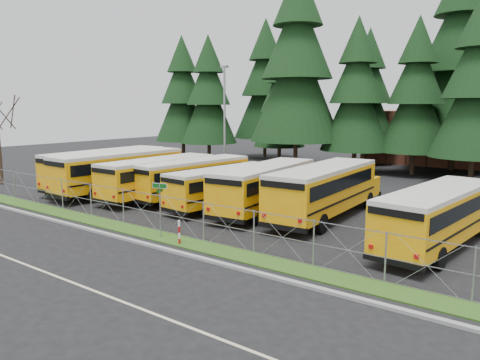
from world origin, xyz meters
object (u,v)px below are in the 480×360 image
object	(u,v)px
bus_4	(227,188)
striped_bollard	(179,233)
bus_1	(124,173)
bus_3	(196,179)
bus_east	(440,218)
bus_0	(110,170)
street_sign	(160,199)
bus_2	(162,178)
bus_6	(327,192)
light_standard	(225,118)
bus_5	(268,188)

from	to	relation	value
bus_4	striped_bollard	distance (m)	8.69
bus_1	bus_3	world-z (taller)	bus_1
bus_east	striped_bollard	distance (m)	12.28
bus_0	street_sign	xyz separation A→B (m)	(13.47, -7.39, 0.46)
bus_4	bus_3	bearing A→B (deg)	170.80
bus_east	street_sign	bearing A→B (deg)	-144.13
bus_0	bus_3	distance (m)	8.18
bus_1	bus_2	xyz separation A→B (m)	(3.67, 0.46, -0.14)
bus_2	bus_3	world-z (taller)	bus_2
bus_2	bus_6	size ratio (longest dim) A/B	0.93
bus_2	bus_4	size ratio (longest dim) A/B	1.11
bus_3	bus_east	distance (m)	17.06
bus_1	bus_6	size ratio (longest dim) A/B	1.02
bus_6	light_standard	distance (m)	17.41
bus_0	bus_6	distance (m)	18.18
bus_4	street_sign	xyz separation A→B (m)	(1.89, -7.73, 0.73)
bus_1	striped_bollard	world-z (taller)	bus_1
bus_2	bus_3	xyz separation A→B (m)	(2.14, 1.28, -0.03)
bus_2	bus_0	bearing A→B (deg)	179.25
bus_0	bus_5	world-z (taller)	bus_0
bus_3	bus_6	size ratio (longest dim) A/B	0.91
light_standard	street_sign	bearing A→B (deg)	-60.39
bus_0	street_sign	size ratio (longest dim) A/B	4.27
bus_4	bus_5	distance (m)	2.86
bus_4	bus_east	size ratio (longest dim) A/B	0.92
bus_2	bus_east	size ratio (longest dim) A/B	1.01
bus_4	light_standard	xyz separation A→B (m)	(-8.10, 9.86, 4.20)
bus_1	light_standard	size ratio (longest dim) A/B	1.19
street_sign	bus_east	bearing A→B (deg)	30.37
bus_4	bus_5	xyz separation A→B (m)	(2.79, 0.62, 0.17)
striped_bollard	light_standard	size ratio (longest dim) A/B	0.12
bus_2	bus_1	bearing A→B (deg)	-173.22
bus_6	striped_bollard	bearing A→B (deg)	-111.56
bus_5	striped_bollard	size ratio (longest dim) A/B	9.39
bus_6	striped_bollard	xyz separation A→B (m)	(-3.11, -9.24, -0.96)
bus_3	bus_4	xyz separation A→B (m)	(3.50, -0.90, -0.11)
bus_1	street_sign	distance (m)	13.16
bus_2	bus_5	distance (m)	8.50
bus_east	bus_1	bearing A→B (deg)	-174.77
street_sign	bus_5	bearing A→B (deg)	83.83
bus_4	street_sign	size ratio (longest dim) A/B	3.54
bus_east	striped_bollard	size ratio (longest dim) A/B	9.05
bus_1	bus_east	bearing A→B (deg)	1.95
bus_2	bus_5	bearing A→B (deg)	6.37
bus_6	light_standard	size ratio (longest dim) A/B	1.17
bus_0	striped_bollard	xyz separation A→B (m)	(15.00, -7.62, -0.97)
bus_3	bus_5	distance (m)	6.30
street_sign	striped_bollard	distance (m)	2.11
bus_1	striped_bollard	bearing A→B (deg)	-27.02
bus_east	light_standard	bearing A→B (deg)	158.89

